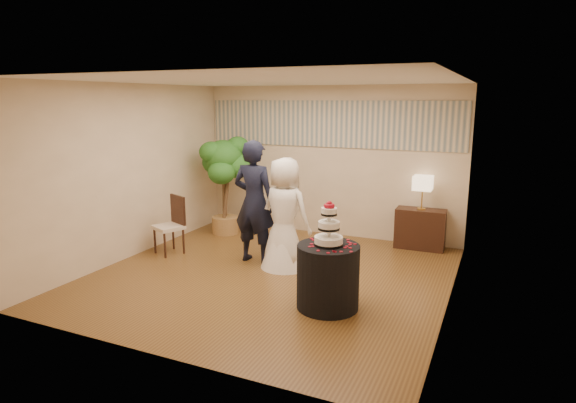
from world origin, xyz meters
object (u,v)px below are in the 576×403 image
at_px(table_lamp, 422,193).
at_px(cake_table, 328,277).
at_px(console, 420,229).
at_px(ficus_tree, 224,185).
at_px(wedding_cake, 329,223).
at_px(groom, 254,202).
at_px(bride, 285,213).
at_px(side_chair, 168,225).

bearing_deg(table_lamp, cake_table, -102.29).
bearing_deg(console, ficus_tree, -172.51).
relative_size(table_lamp, ficus_tree, 0.30).
bearing_deg(table_lamp, wedding_cake, -102.29).
relative_size(groom, wedding_cake, 3.52).
xyz_separation_m(groom, ficus_tree, (-1.31, 1.23, -0.02)).
distance_m(groom, console, 2.97).
distance_m(cake_table, ficus_tree, 3.85).
relative_size(bride, table_lamp, 2.94).
bearing_deg(table_lamp, ficus_tree, -171.23).
xyz_separation_m(groom, cake_table, (1.65, -1.17, -0.57)).
distance_m(bride, console, 2.58).
height_order(ficus_tree, side_chair, ficus_tree).
bearing_deg(console, bride, -135.08).
bearing_deg(bride, cake_table, 142.25).
relative_size(groom, side_chair, 2.00).
xyz_separation_m(wedding_cake, side_chair, (-3.15, 0.93, -0.60)).
relative_size(groom, cake_table, 2.41).
distance_m(wedding_cake, ficus_tree, 3.81).
height_order(wedding_cake, table_lamp, wedding_cake).
bearing_deg(bride, side_chair, 13.47).
relative_size(cake_table, console, 0.97).
distance_m(cake_table, table_lamp, 3.08).
bearing_deg(groom, console, -140.60).
height_order(console, ficus_tree, ficus_tree).
bearing_deg(groom, side_chair, 10.65).
height_order(bride, side_chair, bride).
bearing_deg(groom, bride, 177.07).
height_order(cake_table, wedding_cake, wedding_cake).
bearing_deg(wedding_cake, console, 77.71).
bearing_deg(wedding_cake, cake_table, 0.00).
xyz_separation_m(cake_table, console, (0.64, 2.96, -0.06)).
xyz_separation_m(cake_table, wedding_cake, (0.00, 0.00, 0.68)).
bearing_deg(ficus_tree, cake_table, -39.10).
bearing_deg(side_chair, bride, 29.11).
bearing_deg(wedding_cake, bride, 134.32).
relative_size(cake_table, wedding_cake, 1.46).
distance_m(wedding_cake, table_lamp, 3.03).
bearing_deg(cake_table, ficus_tree, 140.90).
bearing_deg(table_lamp, bride, -133.80).
bearing_deg(side_chair, wedding_cake, 7.08).
height_order(table_lamp, ficus_tree, ficus_tree).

